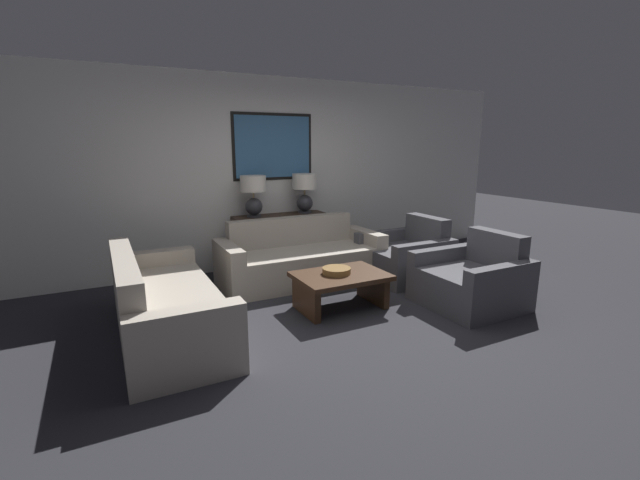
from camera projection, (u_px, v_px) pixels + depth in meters
ground_plane at (368, 324)px, 4.23m from camera, size 20.00×20.00×0.00m
back_wall at (272, 173)px, 6.12m from camera, size 8.08×0.12×2.65m
console_table at (281, 241)px, 6.09m from camera, size 1.32×0.38×0.77m
table_lamp_left at (253, 192)px, 5.76m from camera, size 0.35×0.35×0.56m
table_lamp_right at (305, 189)px, 6.10m from camera, size 0.35×0.35×0.56m
couch_by_back_wall at (301, 260)px, 5.53m from camera, size 2.09×0.86×0.79m
couch_by_side at (164, 307)px, 3.93m from camera, size 0.86×2.09×0.79m
coffee_table at (341, 284)px, 4.59m from camera, size 0.96×0.69×0.38m
decorative_bowl at (337, 271)px, 4.57m from camera, size 0.31×0.31×0.06m
armchair_near_back_wall at (406, 257)px, 5.68m from camera, size 0.95×0.98×0.79m
armchair_near_camera at (472, 281)px, 4.69m from camera, size 0.95×0.98×0.79m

